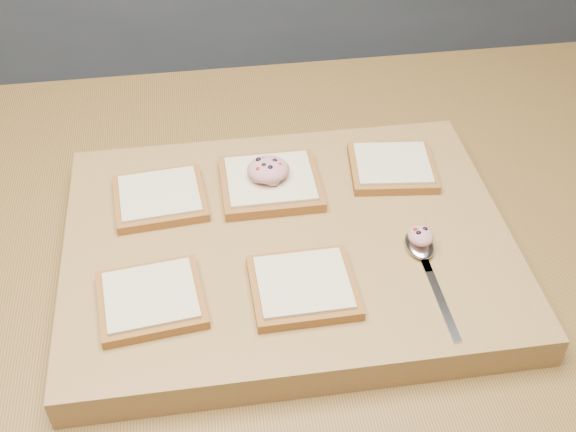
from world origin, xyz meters
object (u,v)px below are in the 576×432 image
(spoon, at_px, (422,252))
(bread_far_center, at_px, (270,183))
(cutting_board, at_px, (288,247))
(tuna_salad_dollop, at_px, (268,169))

(spoon, bearing_deg, bread_far_center, 137.44)
(cutting_board, bearing_deg, tuna_salad_dollop, 97.86)
(bread_far_center, bearing_deg, tuna_salad_dollop, 156.20)
(cutting_board, distance_m, tuna_salad_dollop, 0.10)
(bread_far_center, bearing_deg, cutting_board, -83.63)
(cutting_board, bearing_deg, bread_far_center, 96.37)
(cutting_board, height_order, bread_far_center, bread_far_center)
(cutting_board, xyz_separation_m, spoon, (0.15, -0.06, 0.03))
(cutting_board, relative_size, spoon, 3.17)
(cutting_board, xyz_separation_m, tuna_salad_dollop, (-0.01, 0.09, 0.05))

